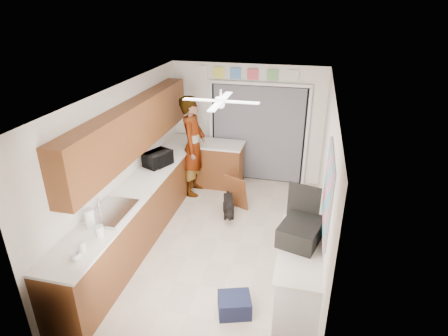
# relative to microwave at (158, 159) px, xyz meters

# --- Properties ---
(floor) EXTENTS (5.00, 5.00, 0.00)m
(floor) POSITION_rel_microwave_xyz_m (1.28, -0.68, -1.07)
(floor) COLOR #BAA996
(floor) RESTS_ON ground
(ceiling) EXTENTS (5.00, 5.00, 0.00)m
(ceiling) POSITION_rel_microwave_xyz_m (1.28, -0.68, 1.43)
(ceiling) COLOR white
(ceiling) RESTS_ON ground
(wall_back) EXTENTS (3.20, 0.00, 3.20)m
(wall_back) POSITION_rel_microwave_xyz_m (1.28, 1.82, 0.18)
(wall_back) COLOR white
(wall_back) RESTS_ON ground
(wall_front) EXTENTS (3.20, 0.00, 3.20)m
(wall_front) POSITION_rel_microwave_xyz_m (1.28, -3.18, 0.18)
(wall_front) COLOR white
(wall_front) RESTS_ON ground
(wall_left) EXTENTS (0.00, 5.00, 5.00)m
(wall_left) POSITION_rel_microwave_xyz_m (-0.32, -0.68, 0.18)
(wall_left) COLOR white
(wall_left) RESTS_ON ground
(wall_right) EXTENTS (0.00, 5.00, 5.00)m
(wall_right) POSITION_rel_microwave_xyz_m (2.88, -0.68, 0.18)
(wall_right) COLOR white
(wall_right) RESTS_ON ground
(left_base_cabinets) EXTENTS (0.60, 4.80, 0.90)m
(left_base_cabinets) POSITION_rel_microwave_xyz_m (-0.02, -0.68, -0.62)
(left_base_cabinets) COLOR brown
(left_base_cabinets) RESTS_ON floor
(left_countertop) EXTENTS (0.62, 4.80, 0.04)m
(left_countertop) POSITION_rel_microwave_xyz_m (-0.01, -0.68, -0.15)
(left_countertop) COLOR white
(left_countertop) RESTS_ON left_base_cabinets
(upper_cabinets) EXTENTS (0.32, 4.00, 0.80)m
(upper_cabinets) POSITION_rel_microwave_xyz_m (-0.16, -0.48, 0.73)
(upper_cabinets) COLOR brown
(upper_cabinets) RESTS_ON wall_left
(sink_basin) EXTENTS (0.50, 0.76, 0.06)m
(sink_basin) POSITION_rel_microwave_xyz_m (-0.01, -1.68, -0.12)
(sink_basin) COLOR silver
(sink_basin) RESTS_ON left_countertop
(faucet) EXTENTS (0.03, 0.03, 0.22)m
(faucet) POSITION_rel_microwave_xyz_m (-0.20, -1.68, -0.02)
(faucet) COLOR silver
(faucet) RESTS_ON left_countertop
(peninsula_base) EXTENTS (1.00, 0.60, 0.90)m
(peninsula_base) POSITION_rel_microwave_xyz_m (0.78, 1.32, -0.62)
(peninsula_base) COLOR brown
(peninsula_base) RESTS_ON floor
(peninsula_top) EXTENTS (1.04, 0.64, 0.04)m
(peninsula_top) POSITION_rel_microwave_xyz_m (0.78, 1.32, -0.15)
(peninsula_top) COLOR white
(peninsula_top) RESTS_ON peninsula_base
(back_opening_recess) EXTENTS (2.00, 0.06, 2.10)m
(back_opening_recess) POSITION_rel_microwave_xyz_m (1.53, 1.79, -0.02)
(back_opening_recess) COLOR black
(back_opening_recess) RESTS_ON wall_back
(curtain_panel) EXTENTS (1.90, 0.03, 2.05)m
(curtain_panel) POSITION_rel_microwave_xyz_m (1.53, 1.75, -0.02)
(curtain_panel) COLOR slate
(curtain_panel) RESTS_ON wall_back
(door_trim_left) EXTENTS (0.06, 0.04, 2.10)m
(door_trim_left) POSITION_rel_microwave_xyz_m (0.51, 1.76, -0.02)
(door_trim_left) COLOR white
(door_trim_left) RESTS_ON wall_back
(door_trim_right) EXTENTS (0.06, 0.04, 2.10)m
(door_trim_right) POSITION_rel_microwave_xyz_m (2.55, 1.76, -0.02)
(door_trim_right) COLOR white
(door_trim_right) RESTS_ON wall_back
(door_trim_head) EXTENTS (2.10, 0.04, 0.06)m
(door_trim_head) POSITION_rel_microwave_xyz_m (1.53, 1.76, 1.05)
(door_trim_head) COLOR white
(door_trim_head) RESTS_ON wall_back
(header_frame_0) EXTENTS (0.22, 0.02, 0.22)m
(header_frame_0) POSITION_rel_microwave_xyz_m (0.68, 1.79, 1.23)
(header_frame_0) COLOR #E4E34C
(header_frame_0) RESTS_ON wall_back
(header_frame_1) EXTENTS (0.22, 0.02, 0.22)m
(header_frame_1) POSITION_rel_microwave_xyz_m (1.03, 1.79, 1.23)
(header_frame_1) COLOR #5190D8
(header_frame_1) RESTS_ON wall_back
(header_frame_2) EXTENTS (0.22, 0.02, 0.22)m
(header_frame_2) POSITION_rel_microwave_xyz_m (1.38, 1.79, 1.23)
(header_frame_2) COLOR #D9515E
(header_frame_2) RESTS_ON wall_back
(header_frame_3) EXTENTS (0.22, 0.02, 0.22)m
(header_frame_3) POSITION_rel_microwave_xyz_m (1.78, 1.79, 1.23)
(header_frame_3) COLOR #6DB567
(header_frame_3) RESTS_ON wall_back
(header_frame_4) EXTENTS (0.22, 0.02, 0.22)m
(header_frame_4) POSITION_rel_microwave_xyz_m (2.18, 1.79, 1.23)
(header_frame_4) COLOR white
(header_frame_4) RESTS_ON wall_back
(route66_sign) EXTENTS (0.22, 0.02, 0.26)m
(route66_sign) POSITION_rel_microwave_xyz_m (0.33, 1.79, 1.23)
(route66_sign) COLOR silver
(route66_sign) RESTS_ON wall_back
(right_counter_base) EXTENTS (0.50, 1.40, 0.90)m
(right_counter_base) POSITION_rel_microwave_xyz_m (2.63, -1.88, -0.62)
(right_counter_base) COLOR white
(right_counter_base) RESTS_ON floor
(right_counter_top) EXTENTS (0.54, 1.44, 0.04)m
(right_counter_top) POSITION_rel_microwave_xyz_m (2.62, -1.88, -0.15)
(right_counter_top) COLOR white
(right_counter_top) RESTS_ON right_counter_base
(abstract_painting) EXTENTS (0.03, 1.15, 0.95)m
(abstract_painting) POSITION_rel_microwave_xyz_m (2.86, -1.68, 0.58)
(abstract_painting) COLOR #FC5D79
(abstract_painting) RESTS_ON wall_right
(ceiling_fan) EXTENTS (1.14, 1.14, 0.24)m
(ceiling_fan) POSITION_rel_microwave_xyz_m (1.28, -0.48, 1.25)
(ceiling_fan) COLOR white
(ceiling_fan) RESTS_ON ceiling
(microwave) EXTENTS (0.49, 0.57, 0.27)m
(microwave) POSITION_rel_microwave_xyz_m (0.00, 0.00, 0.00)
(microwave) COLOR black
(microwave) RESTS_ON left_countertop
(cup) EXTENTS (0.14, 0.14, 0.10)m
(cup) POSITION_rel_microwave_xyz_m (0.10, -2.71, -0.09)
(cup) COLOR white
(cup) RESTS_ON left_countertop
(jar_a) EXTENTS (0.12, 0.12, 0.15)m
(jar_a) POSITION_rel_microwave_xyz_m (0.13, -2.22, -0.06)
(jar_a) COLOR silver
(jar_a) RESTS_ON left_countertop
(jar_b) EXTENTS (0.10, 0.10, 0.13)m
(jar_b) POSITION_rel_microwave_xyz_m (0.08, -2.54, -0.07)
(jar_b) COLOR silver
(jar_b) RESTS_ON left_countertop
(paper_towel_roll) EXTENTS (0.15, 0.15, 0.26)m
(paper_towel_roll) POSITION_rel_microwave_xyz_m (-0.10, -2.05, -0.00)
(paper_towel_roll) COLOR white
(paper_towel_roll) RESTS_ON left_countertop
(suitcase) EXTENTS (0.60, 0.70, 0.26)m
(suitcase) POSITION_rel_microwave_xyz_m (2.60, -1.72, -0.00)
(suitcase) COLOR black
(suitcase) RESTS_ON right_counter_top
(suitcase_rim) EXTENTS (0.58, 0.68, 0.02)m
(suitcase_rim) POSITION_rel_microwave_xyz_m (2.60, -1.72, -0.11)
(suitcase_rim) COLOR yellow
(suitcase_rim) RESTS_ON suitcase
(suitcase_lid) EXTENTS (0.41, 0.14, 0.50)m
(suitcase_lid) POSITION_rel_microwave_xyz_m (2.60, -1.43, 0.25)
(suitcase_lid) COLOR black
(suitcase_lid) RESTS_ON suitcase
(navy_crate) EXTENTS (0.50, 0.45, 0.25)m
(navy_crate) POSITION_rel_microwave_xyz_m (1.87, -2.16, -0.95)
(navy_crate) COLOR #131931
(navy_crate) RESTS_ON floor
(cabinet_door_panel) EXTENTS (0.49, 0.35, 0.68)m
(cabinet_door_panel) POSITION_rel_microwave_xyz_m (1.36, 0.40, -0.73)
(cabinet_door_panel) COLOR brown
(cabinet_door_panel) RESTS_ON floor
(man) EXTENTS (0.52, 0.76, 2.03)m
(man) POSITION_rel_microwave_xyz_m (0.38, 0.87, -0.06)
(man) COLOR white
(man) RESTS_ON floor
(dog) EXTENTS (0.37, 0.58, 0.42)m
(dog) POSITION_rel_microwave_xyz_m (1.28, 0.11, -0.86)
(dog) COLOR black
(dog) RESTS_ON floor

